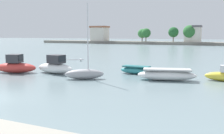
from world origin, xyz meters
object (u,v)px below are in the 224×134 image
Objects in this scene: moored_boat_4 at (136,70)px; moored_boat_6 at (224,75)px; mooring_buoy_2 at (81,60)px; moored_boat_5 at (167,75)px; moored_boat_3 at (84,73)px; moored_boat_2 at (55,67)px; moored_boat_1 at (16,66)px.

moored_boat_6 is (8.42, -0.69, 0.12)m from moored_boat_4.
moored_boat_6 is 8.06× the size of mooring_buoy_2.
moored_boat_5 is 5.03m from moored_boat_6.
moored_boat_3 is 7.53m from moored_boat_5.
moored_boat_4 is at bearing 133.51° from moored_boat_5.
moored_boat_2 is 0.67× the size of moored_boat_3.
moored_boat_1 is 1.04× the size of moored_boat_2.
moored_boat_1 reaches higher than moored_boat_2.
moored_boat_2 is 11.68m from moored_boat_5.
moored_boat_5 is 1.69× the size of moored_boat_6.
moored_boat_2 is at bearing -167.45° from moored_boat_6.
moored_boat_2 is 11.51× the size of mooring_buoy_2.
moored_boat_5 is (11.65, 0.83, -0.22)m from moored_boat_2.
moored_boat_6 is 22.14m from mooring_buoy_2.
moored_boat_2 is at bearing 129.82° from moored_boat_3.
moored_boat_3 reaches higher than moored_boat_4.
moored_boat_4 is 4.31m from moored_boat_5.
moored_boat_6 is (16.42, 2.43, -0.20)m from moored_boat_2.
moored_boat_5 is at bearing -29.65° from moored_boat_4.
mooring_buoy_2 is at bearing 131.07° from moored_boat_5.
moored_boat_6 is at bearing 14.47° from moored_boat_2.
moored_boat_3 is 1.96× the size of moored_boat_4.
mooring_buoy_2 is at bearing 147.19° from moored_boat_4.
moored_boat_2 is at bearing -71.72° from mooring_buoy_2.
moored_boat_3 is (8.75, -0.34, -0.17)m from moored_boat_1.
moored_boat_1 is 15.99m from moored_boat_5.
mooring_buoy_2 is (0.40, 12.84, -0.50)m from moored_boat_1.
moored_boat_1 reaches higher than moored_boat_6.
moored_boat_3 is 2.13× the size of moored_boat_6.
moored_boat_4 is at bearing 24.99° from moored_boat_3.
moored_boat_5 reaches higher than mooring_buoy_2.
moored_boat_5 is at bearing -34.58° from mooring_buoy_2.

